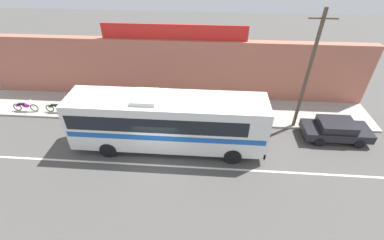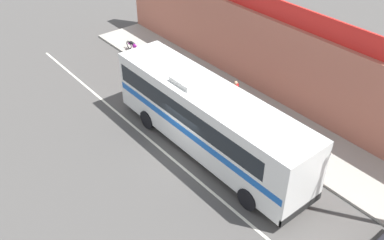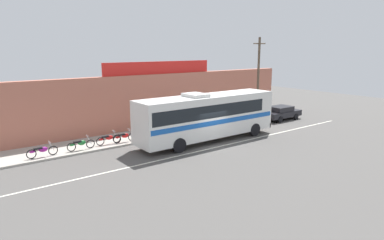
{
  "view_description": "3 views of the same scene",
  "coord_description": "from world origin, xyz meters",
  "px_view_note": "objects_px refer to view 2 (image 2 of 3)",
  "views": [
    {
      "loc": [
        2.93,
        -11.71,
        11.48
      ],
      "look_at": [
        1.93,
        1.81,
        1.56
      ],
      "focal_mm": 24.66,
      "sensor_mm": 36.0,
      "label": 1
    },
    {
      "loc": [
        12.97,
        -10.23,
        13.89
      ],
      "look_at": [
        -0.39,
        0.68,
        1.54
      ],
      "focal_mm": 40.13,
      "sensor_mm": 36.0,
      "label": 2
    },
    {
      "loc": [
        -15.67,
        -18.47,
        7.05
      ],
      "look_at": [
        -0.83,
        1.24,
        1.76
      ],
      "focal_mm": 31.45,
      "sensor_mm": 36.0,
      "label": 3
    }
  ],
  "objects_px": {
    "pedestrian_near_shop": "(235,92)",
    "intercity_bus": "(207,116)",
    "motorcycle_red": "(134,46)",
    "motorcycle_blue": "(155,59)",
    "motorcycle_green": "(176,70)",
    "motorcycle_purple": "(186,79)"
  },
  "relations": [
    {
      "from": "motorcycle_red",
      "to": "motorcycle_blue",
      "type": "height_order",
      "value": "same"
    },
    {
      "from": "intercity_bus",
      "to": "motorcycle_red",
      "type": "height_order",
      "value": "intercity_bus"
    },
    {
      "from": "intercity_bus",
      "to": "motorcycle_red",
      "type": "relative_size",
      "value": 6.05
    },
    {
      "from": "intercity_bus",
      "to": "motorcycle_purple",
      "type": "bearing_deg",
      "value": 151.04
    },
    {
      "from": "motorcycle_green",
      "to": "motorcycle_purple",
      "type": "bearing_deg",
      "value": -8.99
    },
    {
      "from": "motorcycle_blue",
      "to": "motorcycle_purple",
      "type": "bearing_deg",
      "value": -0.04
    },
    {
      "from": "motorcycle_green",
      "to": "motorcycle_blue",
      "type": "xyz_separation_m",
      "value": [
        -2.1,
        -0.19,
        0.0
      ]
    },
    {
      "from": "motorcycle_purple",
      "to": "motorcycle_red",
      "type": "height_order",
      "value": "same"
    },
    {
      "from": "motorcycle_blue",
      "to": "pedestrian_near_shop",
      "type": "relative_size",
      "value": 1.19
    },
    {
      "from": "intercity_bus",
      "to": "motorcycle_purple",
      "type": "xyz_separation_m",
      "value": [
        -5.5,
        3.04,
        -1.5
      ]
    },
    {
      "from": "motorcycle_red",
      "to": "pedestrian_near_shop",
      "type": "height_order",
      "value": "pedestrian_near_shop"
    },
    {
      "from": "motorcycle_purple",
      "to": "pedestrian_near_shop",
      "type": "relative_size",
      "value": 1.11
    },
    {
      "from": "motorcycle_green",
      "to": "motorcycle_blue",
      "type": "relative_size",
      "value": 0.97
    },
    {
      "from": "pedestrian_near_shop",
      "to": "intercity_bus",
      "type": "bearing_deg",
      "value": -63.49
    },
    {
      "from": "motorcycle_purple",
      "to": "motorcycle_green",
      "type": "height_order",
      "value": "same"
    },
    {
      "from": "motorcycle_red",
      "to": "motorcycle_blue",
      "type": "bearing_deg",
      "value": 0.82
    },
    {
      "from": "motorcycle_green",
      "to": "intercity_bus",
      "type": "bearing_deg",
      "value": -25.79
    },
    {
      "from": "motorcycle_purple",
      "to": "motorcycle_blue",
      "type": "height_order",
      "value": "same"
    },
    {
      "from": "motorcycle_purple",
      "to": "pedestrian_near_shop",
      "type": "xyz_separation_m",
      "value": [
        3.64,
        0.69,
        0.52
      ]
    },
    {
      "from": "intercity_bus",
      "to": "motorcycle_purple",
      "type": "distance_m",
      "value": 6.46
    },
    {
      "from": "intercity_bus",
      "to": "pedestrian_near_shop",
      "type": "xyz_separation_m",
      "value": [
        -1.86,
        3.73,
        -0.98
      ]
    },
    {
      "from": "motorcycle_red",
      "to": "motorcycle_blue",
      "type": "distance_m",
      "value": 2.54
    }
  ]
}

